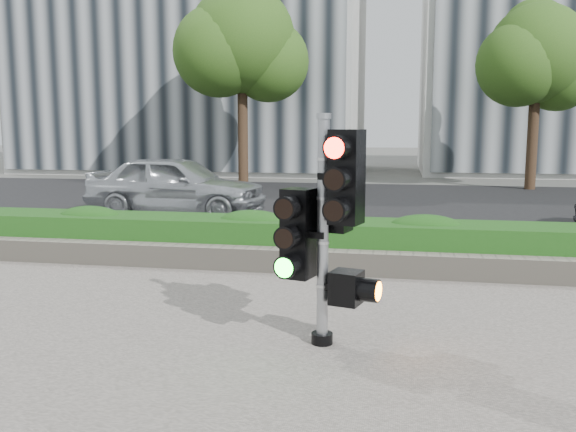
% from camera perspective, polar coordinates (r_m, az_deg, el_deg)
% --- Properties ---
extents(ground, '(120.00, 120.00, 0.00)m').
position_cam_1_polar(ground, '(7.17, 1.13, -9.09)').
color(ground, '#51514C').
rests_on(ground, ground).
extents(sidewalk, '(16.00, 11.00, 0.03)m').
position_cam_1_polar(sidewalk, '(4.89, -3.95, -17.54)').
color(sidewalk, '#9E9389').
rests_on(sidewalk, ground).
extents(road, '(60.00, 13.00, 0.02)m').
position_cam_1_polar(road, '(16.93, 6.73, 0.99)').
color(road, black).
rests_on(road, ground).
extents(curb, '(60.00, 0.25, 0.12)m').
position_cam_1_polar(curb, '(10.18, 4.06, -3.53)').
color(curb, gray).
rests_on(curb, ground).
extents(stone_wall, '(12.00, 0.32, 0.34)m').
position_cam_1_polar(stone_wall, '(8.94, 3.15, -4.27)').
color(stone_wall, gray).
rests_on(stone_wall, sidewalk).
extents(hedge, '(12.00, 1.00, 0.68)m').
position_cam_1_polar(hedge, '(9.54, 3.67, -2.44)').
color(hedge, '#367E26').
rests_on(hedge, sidewalk).
extents(building_left, '(16.00, 9.00, 15.00)m').
position_cam_1_polar(building_left, '(31.88, -8.46, 17.87)').
color(building_left, '#B7B7B2').
rests_on(building_left, ground).
extents(tree_left, '(4.61, 4.03, 7.34)m').
position_cam_1_polar(tree_left, '(22.24, -4.33, 15.76)').
color(tree_left, black).
rests_on(tree_left, ground).
extents(tree_right, '(4.10, 3.58, 6.53)m').
position_cam_1_polar(tree_right, '(22.85, 22.21, 13.56)').
color(tree_right, black).
rests_on(tree_right, ground).
extents(traffic_signal, '(0.82, 0.67, 2.24)m').
position_cam_1_polar(traffic_signal, '(5.86, 3.70, -0.28)').
color(traffic_signal, black).
rests_on(traffic_signal, sidewalk).
extents(car_silver, '(4.45, 2.05, 1.48)m').
position_cam_1_polar(car_silver, '(14.96, -10.41, 2.84)').
color(car_silver, '#BABEC2').
rests_on(car_silver, road).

